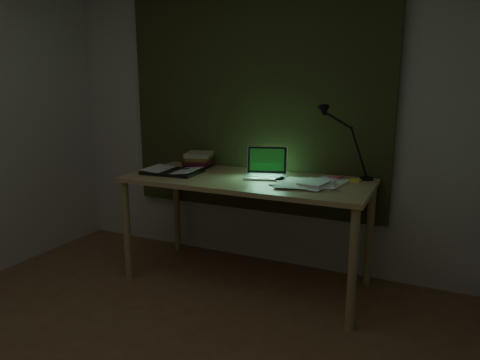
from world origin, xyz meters
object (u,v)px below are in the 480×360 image
object	(u,v)px
laptop	(266,163)
open_textbook	(172,171)
loose_papers	(307,182)
desk	(247,231)
book_stack	(198,160)
desk_lamp	(369,145)

from	to	relation	value
laptop	open_textbook	world-z (taller)	laptop
loose_papers	desk	bearing A→B (deg)	-179.54
book_stack	open_textbook	bearing A→B (deg)	-100.28
desk_lamp	loose_papers	bearing A→B (deg)	-136.56
laptop	loose_papers	world-z (taller)	laptop
loose_papers	open_textbook	bearing A→B (deg)	-176.04
book_stack	laptop	bearing A→B (deg)	-14.09
open_textbook	desk	bearing A→B (deg)	2.45
laptop	open_textbook	distance (m)	0.73
book_stack	desk_lamp	bearing A→B (deg)	3.26
desk	desk_lamp	world-z (taller)	desk_lamp
open_textbook	desk_lamp	size ratio (longest dim) A/B	0.83
desk	laptop	bearing A→B (deg)	30.35
desk_lamp	desk	bearing A→B (deg)	-156.79
laptop	loose_papers	distance (m)	0.35
laptop	desk_lamp	distance (m)	0.74
book_stack	desk_lamp	distance (m)	1.36
open_textbook	desk_lamp	distance (m)	1.46
open_textbook	laptop	bearing A→B (deg)	6.77
book_stack	desk_lamp	world-z (taller)	desk_lamp
laptop	desk_lamp	size ratio (longest dim) A/B	0.67
desk	laptop	distance (m)	0.53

